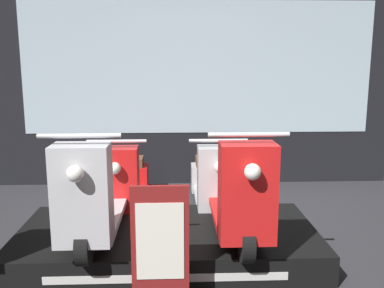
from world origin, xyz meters
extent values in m
cube|color=black|center=(0.00, 3.38, 1.60)|extent=(8.26, 0.08, 3.20)
cube|color=silver|center=(0.00, 3.33, 1.55)|extent=(4.54, 0.01, 1.70)
cube|color=black|center=(-0.38, 1.13, 0.12)|extent=(2.50, 1.21, 0.24)
cube|color=silver|center=(-0.38, 0.52, 0.11)|extent=(1.75, 0.01, 0.06)
cylinder|color=black|center=(-0.95, 0.49, 0.38)|extent=(0.09, 0.28, 0.28)
cylinder|color=black|center=(-0.95, 1.76, 0.38)|extent=(0.09, 0.28, 0.28)
cube|color=#BCBCC1|center=(-0.95, 1.13, 0.37)|extent=(0.36, 1.18, 0.05)
cube|color=#BCBCC1|center=(-0.95, 0.52, 0.74)|extent=(0.38, 0.25, 0.69)
cube|color=#BCBCC1|center=(-0.95, 1.74, 0.45)|extent=(0.40, 0.29, 0.32)
cube|color=brown|center=(-0.95, 1.73, 0.66)|extent=(0.29, 0.27, 0.11)
cylinder|color=silver|center=(-0.95, 0.51, 1.14)|extent=(0.55, 0.03, 0.03)
sphere|color=white|center=(-0.95, 0.34, 0.93)|extent=(0.11, 0.11, 0.11)
cylinder|color=black|center=(0.18, 0.49, 0.38)|extent=(0.09, 0.28, 0.28)
cylinder|color=black|center=(0.18, 1.76, 0.38)|extent=(0.09, 0.28, 0.28)
cube|color=red|center=(0.18, 1.13, 0.37)|extent=(0.36, 1.18, 0.05)
cube|color=red|center=(0.18, 0.52, 0.74)|extent=(0.38, 0.25, 0.69)
cube|color=red|center=(0.18, 1.74, 0.45)|extent=(0.40, 0.29, 0.32)
cube|color=brown|center=(0.18, 1.73, 0.66)|extent=(0.29, 0.27, 0.11)
cylinder|color=silver|center=(0.18, 0.51, 1.14)|extent=(0.55, 0.03, 0.03)
sphere|color=white|center=(0.18, 0.34, 0.93)|extent=(0.11, 0.11, 0.11)
cylinder|color=black|center=(-0.85, 1.59, 0.14)|extent=(0.09, 0.28, 0.28)
cylinder|color=black|center=(-0.85, 2.85, 0.14)|extent=(0.09, 0.28, 0.28)
cube|color=red|center=(-0.85, 2.22, 0.13)|extent=(0.36, 1.18, 0.05)
cube|color=red|center=(-0.85, 1.61, 0.50)|extent=(0.38, 0.25, 0.69)
cube|color=red|center=(-0.85, 2.83, 0.21)|extent=(0.40, 0.29, 0.32)
cube|color=brown|center=(-0.85, 2.83, 0.43)|extent=(0.29, 0.27, 0.11)
cylinder|color=silver|center=(-0.85, 1.60, 0.91)|extent=(0.55, 0.03, 0.03)
sphere|color=white|center=(-0.85, 1.43, 0.69)|extent=(0.11, 0.11, 0.11)
cylinder|color=black|center=(0.09, 1.59, 0.14)|extent=(0.09, 0.28, 0.28)
cylinder|color=black|center=(0.09, 2.85, 0.14)|extent=(0.09, 0.28, 0.28)
cube|color=#BCBCC1|center=(0.09, 2.22, 0.13)|extent=(0.36, 1.18, 0.05)
cube|color=#BCBCC1|center=(0.09, 1.61, 0.50)|extent=(0.38, 0.25, 0.69)
cube|color=#BCBCC1|center=(0.09, 2.83, 0.21)|extent=(0.40, 0.29, 0.32)
cube|color=brown|center=(0.09, 2.83, 0.43)|extent=(0.29, 0.27, 0.11)
cylinder|color=silver|center=(0.09, 1.60, 0.91)|extent=(0.55, 0.03, 0.03)
sphere|color=white|center=(0.09, 1.43, 0.69)|extent=(0.11, 0.11, 0.11)
cube|color=maroon|center=(-0.42, 0.30, 0.43)|extent=(0.37, 0.04, 0.86)
cube|color=white|center=(-0.42, 0.28, 0.49)|extent=(0.31, 0.01, 0.52)
camera|label=1|loc=(-0.32, -2.29, 1.62)|focal=40.00mm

